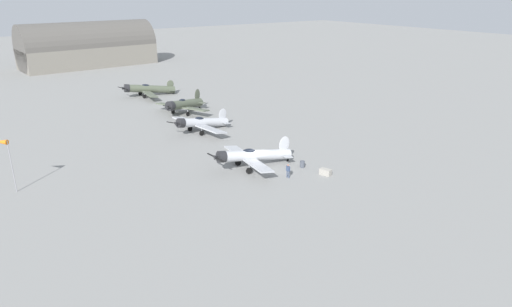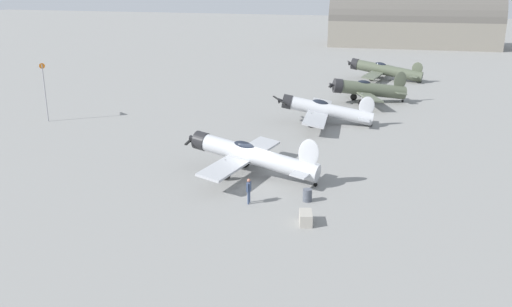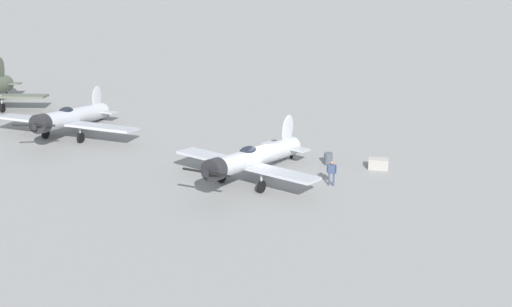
{
  "view_description": "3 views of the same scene",
  "coord_description": "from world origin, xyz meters",
  "px_view_note": "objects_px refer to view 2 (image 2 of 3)",
  "views": [
    {
      "loc": [
        42.67,
        -30.25,
        20.88
      ],
      "look_at": [
        -0.0,
        0.0,
        1.8
      ],
      "focal_mm": 31.81,
      "sensor_mm": 36.0,
      "label": 1
    },
    {
      "loc": [
        35.77,
        11.69,
        13.71
      ],
      "look_at": [
        -0.0,
        0.0,
        1.8
      ],
      "focal_mm": 38.17,
      "sensor_mm": 36.0,
      "label": 2
    },
    {
      "loc": [
        19.23,
        -39.81,
        18.08
      ],
      "look_at": [
        -0.0,
        0.0,
        1.8
      ],
      "focal_mm": 50.27,
      "sensor_mm": 36.0,
      "label": 3
    }
  ],
  "objects_px": {
    "airplane_outer_stand": "(384,70)",
    "windsock_mast": "(41,68)",
    "fuel_drum": "(307,195)",
    "airplane_mid_apron": "(324,110)",
    "equipment_crate": "(306,218)",
    "airplane_foreground": "(250,155)",
    "ground_crew_mechanic": "(249,189)",
    "airplane_far_line": "(367,89)"
  },
  "relations": [
    {
      "from": "airplane_mid_apron",
      "to": "airplane_outer_stand",
      "type": "height_order",
      "value": "airplane_mid_apron"
    },
    {
      "from": "airplane_foreground",
      "to": "equipment_crate",
      "type": "height_order",
      "value": "airplane_foreground"
    },
    {
      "from": "airplane_outer_stand",
      "to": "equipment_crate",
      "type": "relative_size",
      "value": 8.83
    },
    {
      "from": "airplane_mid_apron",
      "to": "airplane_far_line",
      "type": "xyz_separation_m",
      "value": [
        -11.47,
        2.81,
        0.17
      ]
    },
    {
      "from": "airplane_outer_stand",
      "to": "fuel_drum",
      "type": "bearing_deg",
      "value": 96.97
    },
    {
      "from": "ground_crew_mechanic",
      "to": "windsock_mast",
      "type": "distance_m",
      "value": 31.2
    },
    {
      "from": "equipment_crate",
      "to": "ground_crew_mechanic",
      "type": "bearing_deg",
      "value": -114.24
    },
    {
      "from": "airplane_mid_apron",
      "to": "windsock_mast",
      "type": "height_order",
      "value": "windsock_mast"
    },
    {
      "from": "fuel_drum",
      "to": "airplane_mid_apron",
      "type": "bearing_deg",
      "value": -171.54
    },
    {
      "from": "ground_crew_mechanic",
      "to": "fuel_drum",
      "type": "height_order",
      "value": "ground_crew_mechanic"
    },
    {
      "from": "airplane_foreground",
      "to": "windsock_mast",
      "type": "height_order",
      "value": "windsock_mast"
    },
    {
      "from": "airplane_far_line",
      "to": "ground_crew_mechanic",
      "type": "bearing_deg",
      "value": 60.25
    },
    {
      "from": "airplane_far_line",
      "to": "ground_crew_mechanic",
      "type": "distance_m",
      "value": 33.42
    },
    {
      "from": "airplane_outer_stand",
      "to": "ground_crew_mechanic",
      "type": "distance_m",
      "value": 50.13
    },
    {
      "from": "equipment_crate",
      "to": "airplane_mid_apron",
      "type": "bearing_deg",
      "value": -171.12
    },
    {
      "from": "airplane_mid_apron",
      "to": "equipment_crate",
      "type": "xyz_separation_m",
      "value": [
        23.66,
        3.7,
        -1.12
      ]
    },
    {
      "from": "airplane_outer_stand",
      "to": "windsock_mast",
      "type": "height_order",
      "value": "windsock_mast"
    },
    {
      "from": "ground_crew_mechanic",
      "to": "airplane_outer_stand",
      "type": "bearing_deg",
      "value": 79.97
    },
    {
      "from": "airplane_foreground",
      "to": "windsock_mast",
      "type": "relative_size",
      "value": 1.76
    },
    {
      "from": "ground_crew_mechanic",
      "to": "windsock_mast",
      "type": "relative_size",
      "value": 0.28
    },
    {
      "from": "airplane_outer_stand",
      "to": "windsock_mast",
      "type": "xyz_separation_m",
      "value": [
        35.3,
        -30.85,
        3.94
      ]
    },
    {
      "from": "airplane_foreground",
      "to": "equipment_crate",
      "type": "bearing_deg",
      "value": 137.8
    },
    {
      "from": "equipment_crate",
      "to": "windsock_mast",
      "type": "distance_m",
      "value": 35.85
    },
    {
      "from": "airplane_far_line",
      "to": "equipment_crate",
      "type": "bearing_deg",
      "value": 67.4
    },
    {
      "from": "airplane_foreground",
      "to": "equipment_crate",
      "type": "distance_m",
      "value": 9.08
    },
    {
      "from": "airplane_outer_stand",
      "to": "airplane_mid_apron",
      "type": "bearing_deg",
      "value": 90.76
    },
    {
      "from": "airplane_far_line",
      "to": "equipment_crate",
      "type": "height_order",
      "value": "airplane_far_line"
    },
    {
      "from": "ground_crew_mechanic",
      "to": "fuel_drum",
      "type": "xyz_separation_m",
      "value": [
        -1.52,
        3.52,
        -0.6
      ]
    },
    {
      "from": "airplane_outer_stand",
      "to": "ground_crew_mechanic",
      "type": "bearing_deg",
      "value": 92.95
    },
    {
      "from": "fuel_drum",
      "to": "windsock_mast",
      "type": "relative_size",
      "value": 0.14
    },
    {
      "from": "airplane_foreground",
      "to": "airplane_mid_apron",
      "type": "xyz_separation_m",
      "value": [
        -16.8,
        2.12,
        -0.13
      ]
    },
    {
      "from": "airplane_outer_stand",
      "to": "equipment_crate",
      "type": "xyz_separation_m",
      "value": [
        51.89,
        0.53,
        -1.11
      ]
    },
    {
      "from": "airplane_foreground",
      "to": "airplane_far_line",
      "type": "relative_size",
      "value": 0.99
    },
    {
      "from": "airplane_outer_stand",
      "to": "fuel_drum",
      "type": "distance_m",
      "value": 48.49
    },
    {
      "from": "equipment_crate",
      "to": "fuel_drum",
      "type": "bearing_deg",
      "value": -168.65
    },
    {
      "from": "airplane_foreground",
      "to": "ground_crew_mechanic",
      "type": "height_order",
      "value": "airplane_foreground"
    },
    {
      "from": "equipment_crate",
      "to": "windsock_mast",
      "type": "height_order",
      "value": "windsock_mast"
    },
    {
      "from": "airplane_mid_apron",
      "to": "equipment_crate",
      "type": "distance_m",
      "value": 23.98
    },
    {
      "from": "airplane_far_line",
      "to": "equipment_crate",
      "type": "distance_m",
      "value": 35.17
    },
    {
      "from": "airplane_foreground",
      "to": "fuel_drum",
      "type": "relative_size",
      "value": 12.59
    },
    {
      "from": "airplane_foreground",
      "to": "airplane_outer_stand",
      "type": "relative_size",
      "value": 0.79
    },
    {
      "from": "airplane_mid_apron",
      "to": "equipment_crate",
      "type": "height_order",
      "value": "airplane_mid_apron"
    }
  ]
}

